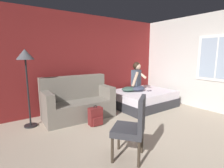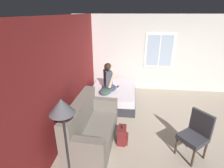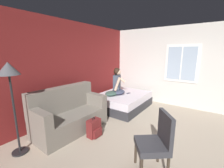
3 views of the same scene
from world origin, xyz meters
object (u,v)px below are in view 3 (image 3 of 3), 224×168
side_chair (156,141)px  backpack (94,128)px  bed (123,101)px  cell_phone (128,93)px  couch (69,114)px  person_seated (117,84)px  throw_pillow (111,93)px  floor_lamp (10,78)px

side_chair → backpack: (0.20, 1.45, -0.34)m
bed → cell_phone: bearing=-41.6°
backpack → cell_phone: (2.07, 0.28, 0.29)m
couch → person_seated: bearing=-4.5°
side_chair → backpack: 1.51m
bed → throw_pillow: bearing=153.7°
couch → side_chair: 2.16m
couch → side_chair: (-0.08, -2.15, 0.14)m
couch → cell_phone: size_ratio=12.07×
side_chair → throw_pillow: (1.73, 2.06, 0.02)m
cell_phone → couch: bearing=-89.1°
couch → side_chair: bearing=-92.3°
side_chair → floor_lamp: floor_lamp is taller
couch → backpack: couch is taller
side_chair → throw_pillow: 2.69m
person_seated → cell_phone: 0.52m
couch → bed: bearing=-7.8°
bed → backpack: bed is taller
cell_phone → floor_lamp: size_ratio=0.08×
bed → cell_phone: size_ratio=12.51×
floor_lamp → couch: bearing=-4.1°
bed → couch: size_ratio=1.04×
person_seated → throw_pillow: person_seated is taller
bed → throw_pillow: 0.54m
couch → floor_lamp: floor_lamp is taller
backpack → person_seated: bearing=17.0°
bed → floor_lamp: 3.38m
backpack → floor_lamp: bearing=147.7°
couch → floor_lamp: (-1.11, 0.08, 1.04)m
person_seated → cell_phone: size_ratio=6.08×
bed → backpack: bearing=-167.8°
throw_pillow → person_seated: bearing=-14.1°
person_seated → bed: bearing=-43.5°
cell_phone → floor_lamp: bearing=-86.9°
floor_lamp → bed: bearing=-6.5°
person_seated → cell_phone: bearing=-42.5°
backpack → throw_pillow: size_ratio=0.95×
bed → throw_pillow: size_ratio=3.75×
backpack → throw_pillow: 1.68m
bed → side_chair: size_ratio=1.84×
side_chair → cell_phone: size_ratio=6.81×
cell_phone → floor_lamp: floor_lamp is taller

